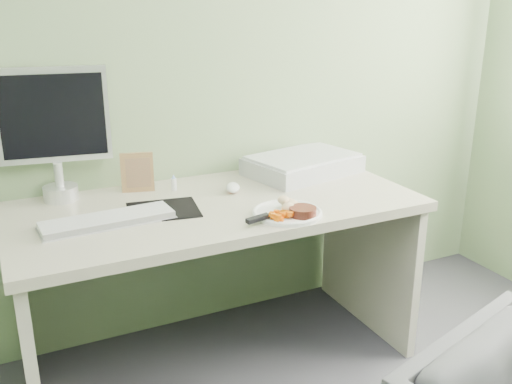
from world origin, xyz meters
name	(u,v)px	position (x,y,z in m)	size (l,w,h in m)	color
wall_back	(180,35)	(0.00, 2.00, 1.35)	(3.50, 3.50, 0.00)	#6B815A
desk	(217,244)	(0.00, 1.62, 0.55)	(1.60, 0.75, 0.73)	beige
plate	(287,213)	(0.19, 1.38, 0.74)	(0.26, 0.26, 0.01)	white
steak	(303,211)	(0.22, 1.32, 0.76)	(0.10, 0.10, 0.03)	black
potato_pile	(290,202)	(0.21, 1.40, 0.77)	(0.11, 0.08, 0.06)	tan
carrot_heap	(281,213)	(0.13, 1.32, 0.77)	(0.07, 0.06, 0.04)	#DC5904
steak_knife	(266,216)	(0.08, 1.34, 0.76)	(0.25, 0.08, 0.02)	silver
mousepad	(163,210)	(-0.22, 1.63, 0.73)	(0.26, 0.23, 0.00)	black
keyboard	(108,219)	(-0.44, 1.58, 0.75)	(0.46, 0.14, 0.02)	white
computer_mouse	(233,188)	(0.11, 1.71, 0.75)	(0.06, 0.10, 0.04)	white
photo_frame	(137,172)	(-0.24, 1.89, 0.81)	(0.13, 0.02, 0.17)	#926244
eyedrop_bottle	(174,183)	(-0.10, 1.84, 0.76)	(0.02, 0.02, 0.07)	white
scanner	(303,165)	(0.51, 1.82, 0.77)	(0.49, 0.33, 0.08)	silver
monitor	(53,127)	(-0.55, 1.94, 1.02)	(0.44, 0.14, 0.52)	silver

